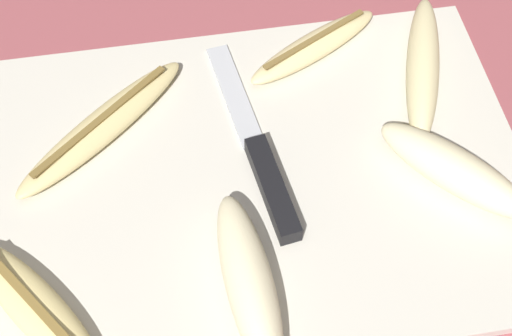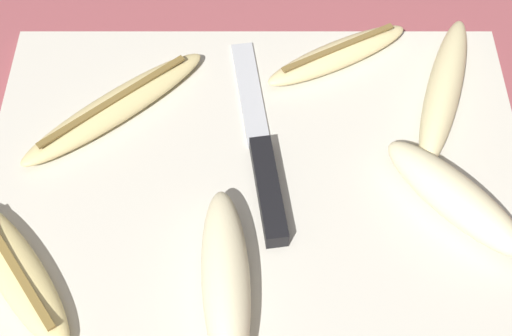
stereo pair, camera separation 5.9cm
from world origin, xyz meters
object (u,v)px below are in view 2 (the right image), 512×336
object	(u,v)px
banana_soft_right	(444,89)
banana_bright_far	(225,279)
banana_pale_long	(455,197)
banana_spotted_left	(115,107)
banana_golden_short	(19,273)
knife	(265,171)
banana_mellow_near	(338,55)

from	to	relation	value
banana_soft_right	banana_bright_far	distance (m)	0.29
banana_pale_long	banana_spotted_left	distance (m)	0.33
banana_golden_short	banana_spotted_left	world-z (taller)	banana_golden_short
banana_soft_right	banana_bright_far	bearing A→B (deg)	-135.73
banana_bright_far	banana_golden_short	bearing A→B (deg)	177.12
banana_golden_short	banana_bright_far	size ratio (longest dim) A/B	0.92
banana_spotted_left	banana_bright_far	distance (m)	0.22
banana_pale_long	banana_bright_far	world-z (taller)	banana_bright_far
knife	banana_mellow_near	xyz separation A→B (m)	(0.08, 0.14, 0.00)
banana_golden_short	banana_mellow_near	distance (m)	0.37
banana_bright_far	banana_spotted_left	bearing A→B (deg)	121.16
knife	banana_soft_right	size ratio (longest dim) A/B	1.25
banana_pale_long	banana_bright_far	bearing A→B (deg)	-158.47
banana_pale_long	banana_mellow_near	world-z (taller)	banana_pale_long
banana_soft_right	banana_spotted_left	xyz separation A→B (m)	(-0.32, -0.02, -0.01)
knife	banana_bright_far	bearing A→B (deg)	-114.26
banana_golden_short	banana_spotted_left	bearing A→B (deg)	70.91
knife	banana_bright_far	size ratio (longest dim) A/B	1.43
knife	banana_pale_long	bearing A→B (deg)	-19.69
banana_soft_right	banana_mellow_near	size ratio (longest dim) A/B	1.22
banana_golden_short	banana_soft_right	world-z (taller)	banana_soft_right
banana_golden_short	banana_spotted_left	distance (m)	0.19
banana_pale_long	banana_mellow_near	size ratio (longest dim) A/B	0.90
banana_golden_short	banana_mellow_near	size ratio (longest dim) A/B	0.98
banana_golden_short	banana_spotted_left	xyz separation A→B (m)	(0.06, 0.18, -0.00)
knife	banana_spotted_left	xyz separation A→B (m)	(-0.14, 0.07, 0.00)
banana_golden_short	banana_pale_long	distance (m)	0.38
banana_golden_short	banana_soft_right	distance (m)	0.43
knife	banana_spotted_left	bearing A→B (deg)	145.41
banana_bright_far	banana_mellow_near	bearing A→B (deg)	66.85
banana_soft_right	banana_spotted_left	bearing A→B (deg)	-176.71
banana_golden_short	banana_mellow_near	xyz separation A→B (m)	(0.28, 0.24, -0.00)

